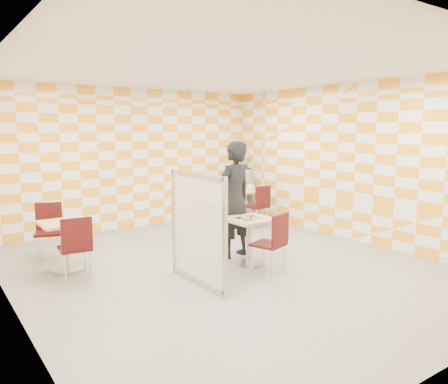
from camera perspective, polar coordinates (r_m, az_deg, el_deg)
name	(u,v)px	position (r m, az deg, el deg)	size (l,w,h in m)	color
room_shell	(207,169)	(7.03, -2.28, 3.08)	(7.00, 7.00, 7.00)	gray
main_table	(249,233)	(6.89, 3.27, -5.39)	(0.70, 0.70, 0.75)	tan
second_table	(245,201)	(10.01, 2.71, -1.16)	(0.70, 0.70, 0.75)	tan
empty_table	(66,237)	(7.03, -19.99, -5.59)	(0.70, 0.70, 0.75)	tan
chair_main_front	(274,239)	(6.41, 6.51, -6.12)	(0.53, 0.54, 0.92)	#380B0B
chair_second_front	(259,203)	(9.54, 4.66, -1.42)	(0.44, 0.45, 0.92)	#380B0B
chair_second_side	(221,201)	(9.71, -0.45, -1.22)	(0.48, 0.47, 0.92)	#380B0B
chair_empty_near	(76,243)	(6.47, -18.80, -6.37)	(0.46, 0.47, 0.92)	#380B0B
chair_empty_far	(49,226)	(7.76, -21.92, -4.17)	(0.53, 0.54, 0.92)	#380B0B
partition	(197,229)	(5.94, -3.50, -4.78)	(0.08, 1.38, 1.55)	white
man_dark	(234,200)	(7.24, 1.31, -0.99)	(0.71, 0.46, 1.94)	black
man_white	(242,185)	(10.50, 2.37, 0.92)	(0.79, 0.61, 1.62)	white
pizza_on_foil	(250,217)	(6.82, 3.37, -3.30)	(0.40, 0.40, 0.04)	silver
sport_bottle	(237,187)	(9.90, 1.71, 0.67)	(0.06, 0.06, 0.20)	white
soda_bottle	(245,185)	(10.08, 2.76, 0.88)	(0.07, 0.07, 0.23)	black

